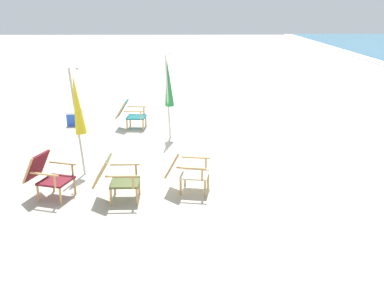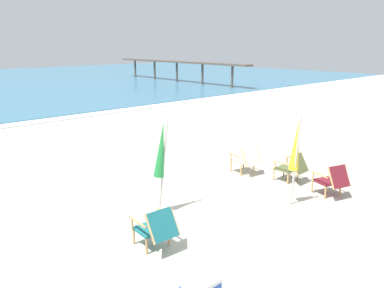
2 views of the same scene
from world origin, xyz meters
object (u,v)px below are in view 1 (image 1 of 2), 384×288
beach_chair_mid_center (185,168)px  umbrella_furled_green (168,84)px  beach_chair_back_left (115,177)px  cooler_box (75,117)px  umbrella_furled_yellow (77,105)px  beach_chair_far_center (130,113)px  beach_chair_front_left (47,174)px

beach_chair_mid_center → umbrella_furled_green: 3.43m
beach_chair_back_left → cooler_box: beach_chair_back_left is taller
beach_chair_back_left → umbrella_furled_yellow: 1.81m
umbrella_furled_green → cooler_box: 3.25m
cooler_box → beach_chair_far_center: bearing=74.3°
beach_chair_front_left → umbrella_furled_yellow: umbrella_furled_yellow is taller
beach_chair_mid_center → beach_chair_far_center: 4.50m
beach_chair_mid_center → beach_chair_front_left: bearing=-84.1°
beach_chair_far_center → umbrella_furled_green: 1.74m
beach_chair_front_left → umbrella_furled_yellow: 1.52m
beach_chair_mid_center → cooler_box: 5.62m
beach_chair_back_left → beach_chair_mid_center: 1.26m
beach_chair_front_left → cooler_box: 4.99m
beach_chair_far_center → umbrella_furled_yellow: umbrella_furled_yellow is taller
umbrella_furled_yellow → umbrella_furled_green: (-2.38, 1.64, -0.00)m
beach_chair_front_left → umbrella_furled_yellow: size_ratio=0.41×
beach_chair_back_left → umbrella_furled_green: umbrella_furled_green is taller
beach_chair_front_left → cooler_box: (-4.93, -0.71, -0.22)m
beach_chair_far_center → cooler_box: size_ratio=1.65×
beach_chair_front_left → beach_chair_mid_center: 2.40m
beach_chair_front_left → beach_chair_far_center: size_ratio=1.08×
beach_chair_front_left → beach_chair_back_left: (0.14, 1.19, -0.00)m
beach_chair_far_center → umbrella_furled_yellow: size_ratio=0.38×
beach_chair_front_left → beach_chair_far_center: 4.57m
beach_chair_back_left → umbrella_furled_yellow: umbrella_furled_yellow is taller
cooler_box → beach_chair_mid_center: bearing=33.4°
beach_chair_back_left → beach_chair_far_center: size_ratio=0.96×
beach_chair_back_left → beach_chair_mid_center: bearing=107.8°
beach_chair_far_center → cooler_box: beach_chair_far_center is taller
umbrella_furled_green → beach_chair_back_left: bearing=-12.1°
beach_chair_back_left → umbrella_furled_green: (-3.66, 0.79, 0.96)m
umbrella_furled_green → cooler_box: (-1.42, -2.68, -1.18)m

